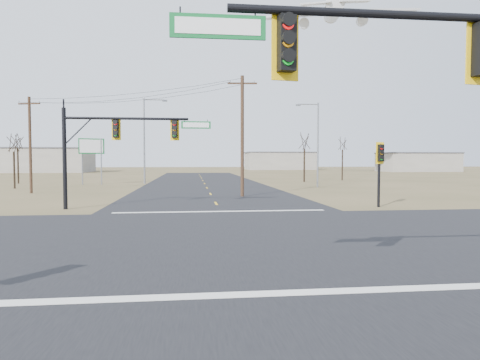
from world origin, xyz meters
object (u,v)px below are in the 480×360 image
(mast_arm_far, at_px, (121,136))
(utility_pole_near, at_px, (242,134))
(utility_pole_far, at_px, (30,143))
(highway_sign, at_px, (92,152))
(streetlight_a, at_px, (316,140))
(bare_tree_d, at_px, (343,143))
(bare_tree_b, at_px, (17,141))
(bare_tree_a, at_px, (14,143))
(streetlight_c, at_px, (146,136))
(pedestal_signal_ne, at_px, (380,159))
(bare_tree_c, at_px, (304,141))

(mast_arm_far, relative_size, utility_pole_near, 0.92)
(mast_arm_far, bearing_deg, utility_pole_far, 135.55)
(highway_sign, bearing_deg, mast_arm_far, -92.70)
(streetlight_a, xyz_separation_m, bare_tree_d, (8.29, 14.64, 0.24))
(bare_tree_b, bearing_deg, highway_sign, -19.03)
(utility_pole_far, bearing_deg, utility_pole_near, -17.31)
(bare_tree_a, distance_m, bare_tree_b, 10.07)
(utility_pole_near, distance_m, bare_tree_d, 30.83)
(bare_tree_d, bearing_deg, bare_tree_b, -175.17)
(streetlight_a, height_order, streetlight_c, streetlight_c)
(pedestal_signal_ne, height_order, streetlight_a, streetlight_a)
(bare_tree_d, bearing_deg, mast_arm_far, -128.22)
(bare_tree_c, bearing_deg, bare_tree_a, -163.83)
(bare_tree_b, bearing_deg, bare_tree_c, 0.11)
(utility_pole_far, bearing_deg, bare_tree_a, 121.00)
(bare_tree_c, bearing_deg, bare_tree_d, 28.47)
(utility_pole_near, distance_m, highway_sign, 24.26)
(streetlight_c, height_order, bare_tree_a, streetlight_c)
(utility_pole_near, bearing_deg, bare_tree_b, 139.38)
(highway_sign, relative_size, bare_tree_b, 0.83)
(utility_pole_far, height_order, streetlight_c, streetlight_c)
(streetlight_c, height_order, bare_tree_d, streetlight_c)
(bare_tree_b, height_order, bare_tree_d, bare_tree_d)
(highway_sign, height_order, streetlight_a, streetlight_a)
(streetlight_c, bearing_deg, bare_tree_c, -15.31)
(streetlight_a, bearing_deg, pedestal_signal_ne, -98.22)
(utility_pole_far, xyz_separation_m, bare_tree_d, (35.67, 19.70, 0.88))
(pedestal_signal_ne, height_order, bare_tree_c, bare_tree_c)
(pedestal_signal_ne, bearing_deg, bare_tree_d, 63.39)
(bare_tree_a, relative_size, bare_tree_c, 0.85)
(highway_sign, relative_size, bare_tree_d, 0.83)
(utility_pole_far, relative_size, bare_tree_a, 1.42)
(streetlight_c, xyz_separation_m, bare_tree_d, (27.04, 5.87, -0.56))
(bare_tree_a, bearing_deg, highway_sign, 44.52)
(mast_arm_far, bearing_deg, streetlight_c, 101.13)
(streetlight_c, xyz_separation_m, bare_tree_c, (20.49, 2.31, -0.39))
(pedestal_signal_ne, distance_m, bare_tree_d, 35.45)
(pedestal_signal_ne, xyz_separation_m, bare_tree_a, (-29.65, 20.81, 1.70))
(pedestal_signal_ne, distance_m, bare_tree_b, 44.80)
(utility_pole_near, bearing_deg, mast_arm_far, -138.08)
(utility_pole_far, relative_size, highway_sign, 1.55)
(bare_tree_b, bearing_deg, utility_pole_far, -65.89)
(bare_tree_d, bearing_deg, utility_pole_near, -124.68)
(bare_tree_c, bearing_deg, utility_pole_far, -151.00)
(mast_arm_far, relative_size, bare_tree_d, 1.33)
(bare_tree_c, bearing_deg, streetlight_c, -173.56)
(streetlight_c, distance_m, bare_tree_d, 27.68)
(highway_sign, distance_m, streetlight_c, 6.64)
(bare_tree_b, bearing_deg, bare_tree_d, 4.83)
(highway_sign, relative_size, bare_tree_a, 0.92)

